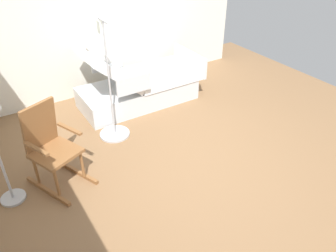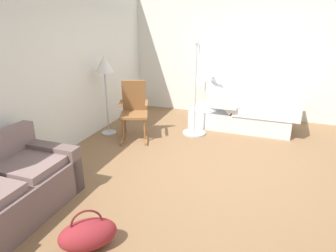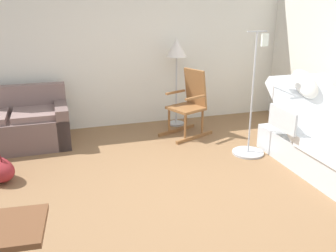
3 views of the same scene
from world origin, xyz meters
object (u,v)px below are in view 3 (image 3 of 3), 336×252
object	(u,v)px
rocking_chair	(189,104)
iv_pole	(250,137)
couch	(12,127)
floor_lamp	(177,54)
hospital_bed	(330,147)

from	to	relation	value
rocking_chair	iv_pole	xyz separation A→B (m)	(0.53, -1.00, -0.25)
couch	rocking_chair	distance (m)	2.68
floor_lamp	couch	bearing A→B (deg)	-174.39
rocking_chair	floor_lamp	distance (m)	0.90
couch	rocking_chair	xyz separation A→B (m)	(2.66, -0.28, 0.20)
hospital_bed	floor_lamp	world-z (taller)	floor_lamp
couch	floor_lamp	bearing A→B (deg)	5.61
couch	floor_lamp	world-z (taller)	floor_lamp
hospital_bed	couch	size ratio (longest dim) A/B	1.29
floor_lamp	iv_pole	bearing A→B (deg)	-69.89
hospital_bed	floor_lamp	distance (m)	2.79
iv_pole	couch	bearing A→B (deg)	158.06
hospital_bed	iv_pole	world-z (taller)	iv_pole
hospital_bed	iv_pole	size ratio (longest dim) A/B	1.23
couch	floor_lamp	xyz separation A→B (m)	(2.62, 0.26, 0.92)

